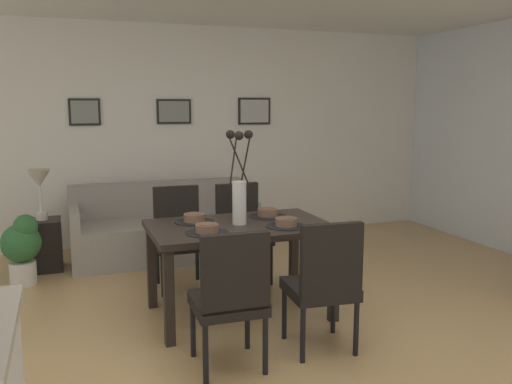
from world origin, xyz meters
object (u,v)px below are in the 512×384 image
Objects in this scene: sofa at (163,232)px; framed_picture_left at (85,112)px; table_lamp at (39,183)px; centerpiece_vase at (239,189)px; side_table at (43,245)px; dining_chair_far_right at (241,227)px; dining_chair_near_right at (179,232)px; bowl_far_left at (286,221)px; bowl_far_right at (268,212)px; bowl_near_right at (194,217)px; bowl_near_left at (207,228)px; dining_chair_near_left at (231,293)px; framed_picture_right at (254,111)px; dining_chair_far_left at (324,280)px; dining_table at (239,235)px; framed_picture_center at (174,112)px; potted_plant at (22,246)px.

framed_picture_left is (-0.74, 0.64, 1.30)m from sofa.
centerpiece_vase is at bearing -49.75° from table_lamp.
dining_chair_far_right is at bearing -28.18° from side_table.
centerpiece_vase is at bearing -69.69° from dining_chair_near_right.
bowl_far_left is 2.75m from side_table.
bowl_far_right reaches higher than sofa.
bowl_far_left is at bearing -32.31° from bowl_near_right.
bowl_near_left is 2.33m from table_lamp.
dining_chair_near_left is at bearing -121.47° from bowl_far_right.
bowl_near_left reaches higher than side_table.
bowl_far_left is 0.40× the size of framed_picture_right.
dining_chair_near_right is 1.77× the size of side_table.
side_table is at bearing 121.07° from bowl_near_left.
bowl_near_left is (-0.32, -0.20, -0.24)m from centerpiece_vase.
dining_chair_far_left reaches higher than bowl_near_right.
dining_table is 0.40m from bowl_near_right.
dining_chair_near_left is 0.73m from bowl_near_left.
dining_chair_far_left is at bearing -89.44° from bowl_far_right.
framed_picture_center reaches higher than centerpiece_vase.
framed_picture_left reaches higher than potted_plant.
table_lamp is (-1.20, 1.59, 0.11)m from bowl_near_right.
dining_chair_far_left is 2.98m from potted_plant.
centerpiece_vase is (-0.32, 0.84, 0.51)m from dining_chair_far_left.
dining_chair_far_left is at bearing -68.11° from framed_picture_left.
side_table is (-1.80, 0.96, -0.25)m from dining_chair_far_right.
bowl_near_left is at bearing -147.69° from dining_table.
bowl_near_right reaches higher than side_table.
bowl_far_left reaches higher than sofa.
bowl_near_left is at bearing -147.59° from centerpiece_vase.
dining_chair_near_right is at bearing 120.91° from bowl_far_left.
bowl_near_right is 1.84m from potted_plant.
dining_chair_far_left is 3.21m from side_table.
bowl_near_left is 0.40× the size of framed_picture_right.
dining_chair_near_right is 2.10m from framed_picture_left.
centerpiece_vase reaches higher than table_lamp.
dining_chair_near_left is 1.77× the size of side_table.
dining_table is 8.24× the size of bowl_near_left.
dining_chair_near_right reaches higher than dining_table.
dining_table is 0.95m from dining_chair_near_left.
bowl_near_left is at bearing 180.00° from bowl_far_left.
bowl_near_left is 0.49× the size of framed_picture_left.
framed_picture_right is (1.02, -0.00, -0.00)m from framed_picture_center.
dining_chair_near_left is 0.98m from bowl_far_left.
side_table is at bearing -176.30° from sofa.
framed_picture_left reaches higher than side_table.
framed_picture_center is (0.32, 2.71, 0.80)m from bowl_near_left.
dining_table is 0.72× the size of sofa.
dining_chair_near_right is 2.24× the size of framed_picture_center.
dining_chair_near_right is 0.47× the size of sofa.
framed_picture_left is 0.82× the size of framed_picture_right.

